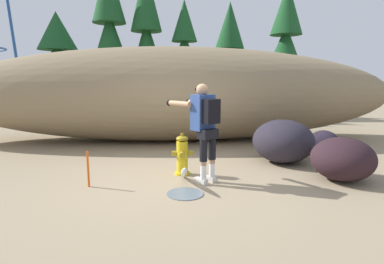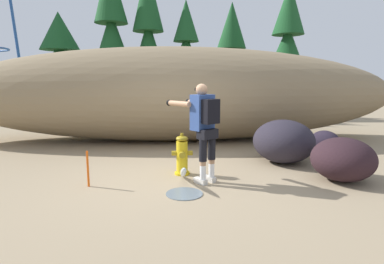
% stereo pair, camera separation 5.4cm
% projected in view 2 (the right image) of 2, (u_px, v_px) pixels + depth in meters
% --- Properties ---
extents(ground_plane, '(56.00, 56.00, 0.04)m').
position_uv_depth(ground_plane, '(177.00, 179.00, 5.64)').
color(ground_plane, '#998466').
extents(dirt_embankment, '(13.06, 3.20, 2.70)m').
position_uv_depth(dirt_embankment, '(175.00, 94.00, 9.10)').
color(dirt_embankment, '#897556').
rests_on(dirt_embankment, ground_plane).
extents(fire_hydrant, '(0.39, 0.34, 0.78)m').
position_uv_depth(fire_hydrant, '(182.00, 156.00, 5.79)').
color(fire_hydrant, gold).
rests_on(fire_hydrant, ground_plane).
extents(hydrant_water_jet, '(0.57, 1.20, 0.48)m').
position_uv_depth(hydrant_water_jet, '(184.00, 178.00, 5.10)').
color(hydrant_water_jet, silver).
rests_on(hydrant_water_jet, ground_plane).
extents(utility_worker, '(0.89, 1.01, 1.68)m').
position_uv_depth(utility_worker, '(203.00, 121.00, 5.24)').
color(utility_worker, beige).
rests_on(utility_worker, ground_plane).
extents(boulder_large, '(1.72, 1.74, 0.92)m').
position_uv_depth(boulder_large, '(284.00, 141.00, 6.64)').
color(boulder_large, '#27232E').
rests_on(boulder_large, ground_plane).
extents(boulder_mid, '(1.48, 1.50, 0.76)m').
position_uv_depth(boulder_mid, '(343.00, 159.00, 5.44)').
color(boulder_mid, black).
rests_on(boulder_mid, ground_plane).
extents(boulder_small, '(0.88, 0.93, 0.62)m').
position_uv_depth(boulder_small, '(325.00, 144.00, 7.13)').
color(boulder_small, '#251E2B').
rests_on(boulder_small, ground_plane).
extents(pine_tree_far_left, '(2.86, 2.86, 4.99)m').
position_uv_depth(pine_tree_far_left, '(61.00, 57.00, 15.03)').
color(pine_tree_far_left, '#47331E').
rests_on(pine_tree_far_left, ground_plane).
extents(pine_tree_left, '(2.30, 2.30, 7.15)m').
position_uv_depth(pine_tree_left, '(112.00, 34.00, 14.16)').
color(pine_tree_left, '#47331E').
rests_on(pine_tree_left, ground_plane).
extents(pine_tree_center, '(2.20, 2.20, 6.98)m').
position_uv_depth(pine_tree_center, '(148.00, 43.00, 14.51)').
color(pine_tree_center, '#47331E').
rests_on(pine_tree_center, ground_plane).
extents(pine_tree_right, '(1.82, 1.82, 5.39)m').
position_uv_depth(pine_tree_right, '(186.00, 49.00, 14.39)').
color(pine_tree_right, '#47331E').
rests_on(pine_tree_right, ground_plane).
extents(pine_tree_far_right, '(2.29, 2.29, 5.70)m').
position_uv_depth(pine_tree_far_right, '(231.00, 56.00, 16.12)').
color(pine_tree_far_right, '#47331E').
rests_on(pine_tree_far_right, ground_plane).
extents(pine_tree_ridge_end, '(2.24, 2.24, 6.17)m').
position_uv_depth(pine_tree_ridge_end, '(287.00, 44.00, 14.41)').
color(pine_tree_ridge_end, '#47331E').
rests_on(pine_tree_ridge_end, ground_plane).
extents(survey_stake, '(0.04, 0.04, 0.60)m').
position_uv_depth(survey_stake, '(88.00, 169.00, 5.12)').
color(survey_stake, '#E55914').
rests_on(survey_stake, ground_plane).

